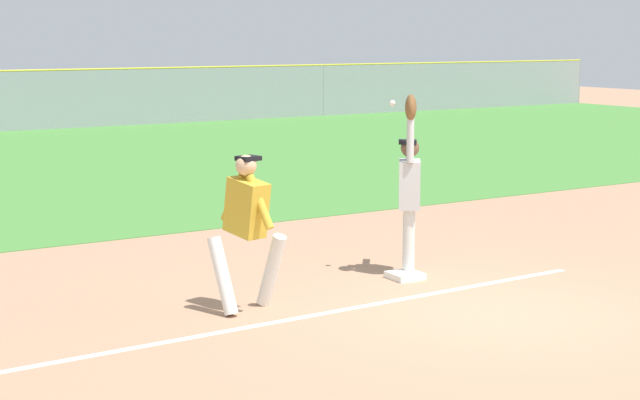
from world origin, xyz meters
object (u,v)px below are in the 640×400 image
Objects in this scene: runner at (247,221)px; parked_car_blue at (166,97)px; first_base at (405,275)px; fielder at (409,187)px; baseball at (392,103)px.

parked_car_blue is (10.82, 26.34, -0.32)m from runner.
parked_car_blue is at bearing 72.03° from first_base.
runner reaches higher than parked_car_blue.
first_base is 0.09× the size of parked_car_blue.
parked_car_blue is at bearing -70.93° from fielder.
fielder is 27.22m from parked_car_blue.
runner reaches higher than first_base.
parked_car_blue reaches higher than first_base.
runner is 0.39× the size of parked_car_blue.
runner is at bearing 46.32° from fielder.
first_base is at bearing -4.96° from runner.
fielder is at bearing -24.80° from baseball.
first_base is 5.14× the size of baseball.
baseball reaches higher than first_base.
fielder reaches higher than first_base.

